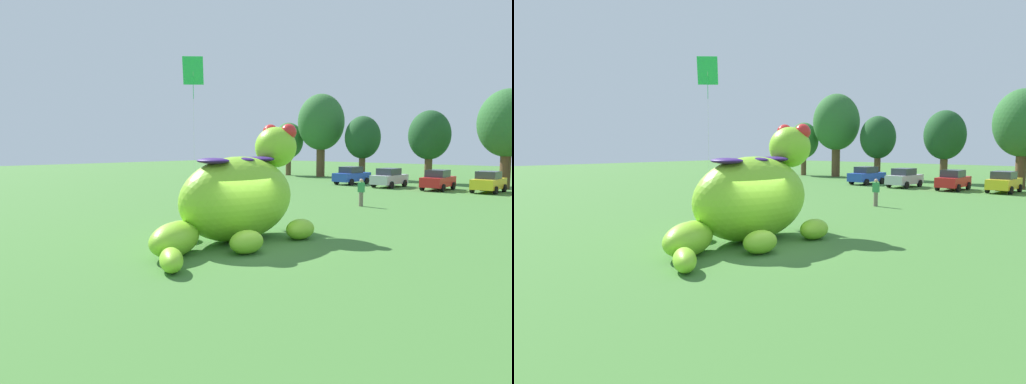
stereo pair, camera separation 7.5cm
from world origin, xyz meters
The scene contains 15 objects.
ground_plane centered at (0.00, 0.00, 0.00)m, with size 160.00×160.00×0.00m, color #427533.
giant_inflatable_creature centered at (-1.08, 0.71, 1.72)m, with size 5.18×8.96×4.69m.
car_blue centered at (-11.72, 27.02, 0.86)m, with size 2.18×4.22×1.72m.
car_silver centered at (-7.54, 26.53, 0.86)m, with size 2.00×4.13×1.72m.
car_red centered at (-3.22, 26.74, 0.86)m, with size 2.06×4.16×1.72m.
car_yellow centered at (0.55, 27.45, 0.86)m, with size 1.98×4.12×1.72m.
tree_far_left centered at (-24.92, 33.72, 4.34)m, with size 3.74×3.74×6.64m.
tree_left centered at (-20.31, 34.18, 6.49)m, with size 5.59×5.59×9.92m.
tree_mid_left centered at (-14.69, 34.22, 4.61)m, with size 3.97×3.97×7.05m.
tree_centre_left centered at (-6.95, 33.81, 4.75)m, with size 4.09×4.09×7.27m.
tree_centre centered at (0.67, 31.55, 5.61)m, with size 4.83×4.83×8.58m.
spectator_near_inflatable centered at (-7.84, 4.62, 0.85)m, with size 0.38×0.26×1.71m.
spectator_mid_field centered at (-2.72, 13.12, 0.85)m, with size 0.38×0.26×1.71m.
spectator_by_cars centered at (-10.08, 8.72, 0.85)m, with size 0.38×0.26×1.71m.
tethered_flying_kite centered at (-8.01, 4.21, 7.65)m, with size 1.13×1.13×8.51m.
Camera 1 is at (11.65, -12.15, 3.75)m, focal length 32.28 mm.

